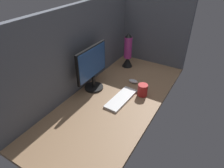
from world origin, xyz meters
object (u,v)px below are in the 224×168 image
at_px(mug_red_plastic, 143,90).
at_px(monitor, 92,67).
at_px(lava_lamp, 128,53).
at_px(mouse, 133,81).
at_px(keyboard, 121,99).

bearing_deg(mug_red_plastic, monitor, 106.37).
bearing_deg(lava_lamp, monitor, 172.59).
height_order(mouse, mug_red_plastic, mug_red_plastic).
height_order(monitor, mug_red_plastic, monitor).
bearing_deg(mug_red_plastic, mouse, 47.45).
bearing_deg(mouse, lava_lamp, 37.28).
relative_size(keyboard, mouse, 3.85).
height_order(mug_red_plastic, lava_lamp, lava_lamp).
xyz_separation_m(mouse, mug_red_plastic, (-0.15, -0.16, 0.04)).
bearing_deg(lava_lamp, keyboard, -157.75).
height_order(monitor, mouse, monitor).
bearing_deg(lava_lamp, mug_red_plastic, -139.32).
relative_size(monitor, mug_red_plastic, 3.77).
relative_size(mug_red_plastic, lava_lamp, 0.29).
bearing_deg(mouse, monitor, 135.09).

